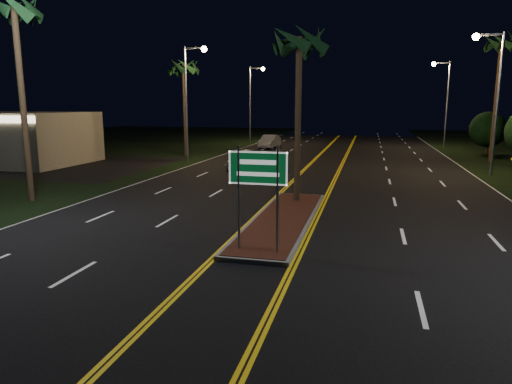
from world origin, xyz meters
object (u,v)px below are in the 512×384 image
(car_near, at_px, (243,157))
(car_far, at_px, (269,140))
(palm_left_near, at_px, (14,11))
(streetlight_left_mid, at_px, (190,91))
(palm_right_far, at_px, (501,45))
(palm_median, at_px, (299,42))
(streetlight_right_mid, at_px, (492,87))
(streetlight_left_far, at_px, (253,96))
(palm_left_far, at_px, (184,68))
(highway_sign, at_px, (258,178))
(shrub_far, at_px, (488,129))
(streetlight_right_far, at_px, (444,94))
(median_island, at_px, (283,219))

(car_near, bearing_deg, car_far, 94.86)
(palm_left_near, bearing_deg, car_near, 63.47)
(streetlight_left_mid, bearing_deg, palm_right_far, 14.37)
(palm_median, bearing_deg, streetlight_right_mid, 47.30)
(streetlight_left_far, bearing_deg, palm_left_far, -97.78)
(highway_sign, height_order, shrub_far, shrub_far)
(streetlight_right_mid, height_order, car_far, streetlight_right_mid)
(streetlight_left_far, xyz_separation_m, palm_left_near, (-1.89, -36.00, 3.02))
(palm_median, height_order, car_near, palm_median)
(palm_left_near, xyz_separation_m, palm_right_far, (25.30, 22.00, 0.46))
(palm_left_near, distance_m, shrub_far, 38.93)
(highway_sign, distance_m, palm_left_near, 14.92)
(palm_left_near, bearing_deg, car_far, 79.92)
(palm_right_far, distance_m, car_far, 23.02)
(streetlight_right_far, height_order, palm_right_far, palm_right_far)
(streetlight_left_mid, xyz_separation_m, palm_right_far, (23.41, 6.00, 3.49))
(streetlight_right_far, xyz_separation_m, shrub_far, (3.19, -6.00, -3.32))
(shrub_far, bearing_deg, median_island, -115.45)
(car_far, bearing_deg, median_island, -72.85)
(median_island, relative_size, car_far, 2.10)
(median_island, relative_size, palm_left_far, 1.16)
(median_island, xyz_separation_m, streetlight_right_far, (10.61, 35.00, 5.57))
(highway_sign, bearing_deg, shrub_far, 67.43)
(palm_median, xyz_separation_m, shrub_far, (13.80, 25.50, -4.94))
(median_island, height_order, streetlight_left_far, streetlight_left_far)
(palm_right_far, bearing_deg, palm_left_near, -138.99)
(shrub_far, bearing_deg, streetlight_left_mid, -153.82)
(streetlight_right_mid, relative_size, palm_median, 1.08)
(streetlight_left_mid, distance_m, shrub_far, 27.40)
(median_island, height_order, palm_right_far, palm_right_far)
(streetlight_right_mid, bearing_deg, palm_median, -132.70)
(palm_median, distance_m, palm_left_near, 12.82)
(car_far, bearing_deg, streetlight_left_mid, -99.94)
(streetlight_left_mid, bearing_deg, highway_sign, -63.41)
(palm_left_near, bearing_deg, palm_median, 11.31)
(streetlight_right_far, xyz_separation_m, palm_right_far, (2.19, -12.00, 3.49))
(median_island, bearing_deg, streetlight_left_mid, 121.98)
(streetlight_left_mid, bearing_deg, streetlight_right_mid, -5.38)
(streetlight_right_mid, distance_m, palm_left_far, 24.26)
(palm_left_far, height_order, car_near, palm_left_far)
(streetlight_right_mid, bearing_deg, median_island, -125.28)
(highway_sign, distance_m, car_far, 35.73)
(highway_sign, xyz_separation_m, streetlight_left_mid, (-10.61, 21.20, 3.25))
(streetlight_left_far, height_order, palm_left_far, streetlight_left_far)
(shrub_far, bearing_deg, car_near, -143.58)
(shrub_far, height_order, car_near, shrub_far)
(palm_left_near, height_order, shrub_far, palm_left_near)
(streetlight_right_far, bearing_deg, palm_left_near, -124.21)
(streetlight_right_far, bearing_deg, streetlight_right_mid, -90.00)
(palm_right_far, relative_size, shrub_far, 2.60)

